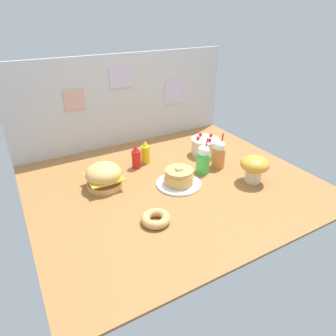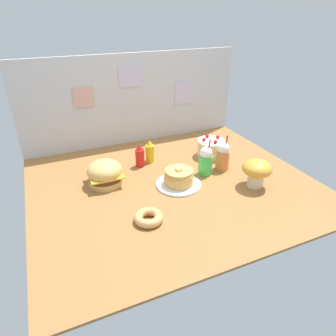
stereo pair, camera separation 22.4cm
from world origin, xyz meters
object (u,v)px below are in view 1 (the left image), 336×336
Objects in this scene: mustard_bottle at (145,152)px; orange_float_cup at (219,154)px; donut_pink_glaze at (156,218)px; mushroom_stool at (254,166)px; layer_cake at (205,146)px; cream_soda_cup at (203,159)px; burger at (104,176)px; ketchup_bottle at (136,157)px; pancake_stack at (179,178)px.

mustard_bottle is 0.67× the size of orange_float_cup.
mushroom_stool is at bearing 5.04° from donut_pink_glaze.
donut_pink_glaze is 0.85× the size of mushroom_stool.
layer_cake is 0.83× the size of cream_soda_cup.
burger is 0.43m from ketchup_bottle.
mushroom_stool is (1.01, 0.09, 0.11)m from donut_pink_glaze.
mushroom_stool is (0.79, -0.75, 0.04)m from ketchup_bottle.
orange_float_cup reaches higher than mustard_bottle.
orange_float_cup is (0.50, 0.10, 0.07)m from pancake_stack.
ketchup_bottle is at bearing 151.87° from orange_float_cup.
donut_pink_glaze is at bearing -138.72° from pancake_stack.
mustard_bottle reaches higher than layer_cake.
cream_soda_cup is 1.36× the size of mushroom_stool.
orange_float_cup is at bearing -36.80° from mustard_bottle.
burger is at bearing 167.35° from cream_soda_cup.
ketchup_bottle is at bearing 111.99° from pancake_stack.
layer_cake is at bearing 93.90° from mushroom_stool.
pancake_stack is 1.13× the size of cream_soda_cup.
burger reaches higher than donut_pink_glaze.
orange_float_cup is at bearing -28.13° from ketchup_bottle.
burger is at bearing 154.68° from mushroom_stool.
ketchup_bottle is at bearing 136.63° from mushroom_stool.
mushroom_stool reaches higher than donut_pink_glaze.
cream_soda_cup is 0.85m from donut_pink_glaze.
donut_pink_glaze is at bearing -174.96° from mushroom_stool.
mushroom_stool is (0.05, -0.67, 0.06)m from layer_cake.
cream_soda_cup is (0.31, 0.08, 0.07)m from pancake_stack.
layer_cake is 0.83× the size of orange_float_cup.
ketchup_bottle is 0.87m from donut_pink_glaze.
pancake_stack is 0.51m from ketchup_bottle.
cream_soda_cup is at bearing 129.15° from mushroom_stool.
mushroom_stool is at bearing -86.10° from layer_cake.
pancake_stack reaches higher than donut_pink_glaze.
ketchup_bottle is at bearing 142.07° from cream_soda_cup.
pancake_stack is 1.55× the size of mushroom_stool.
ketchup_bottle is at bearing 75.04° from donut_pink_glaze.
cream_soda_cup is 0.46m from mushroom_stool.
ketchup_bottle is at bearing 173.98° from layer_cake.
cream_soda_cup and orange_float_cup have the same top height.
donut_pink_glaze is at bearing -141.96° from layer_cake.
pancake_stack is at bearing -144.60° from layer_cake.
layer_cake is 1.34× the size of donut_pink_glaze.
burger is 0.90m from cream_soda_cup.
pancake_stack is 0.52m from orange_float_cup.
orange_float_cup is 1.61× the size of donut_pink_glaze.
ketchup_bottle is 0.63m from cream_soda_cup.
cream_soda_cup reaches higher than burger.
orange_float_cup is at bearing 104.42° from mushroom_stool.
orange_float_cup reaches higher than mushroom_stool.
burger is 0.88× the size of orange_float_cup.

